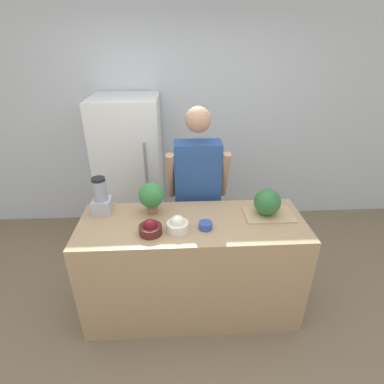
% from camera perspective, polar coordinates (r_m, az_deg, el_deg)
% --- Properties ---
extents(ground_plane, '(14.00, 14.00, 0.00)m').
position_cam_1_polar(ground_plane, '(2.79, 0.46, -25.82)').
color(ground_plane, '#7F6B51').
extents(wall_back, '(8.00, 0.06, 2.60)m').
position_cam_1_polar(wall_back, '(3.79, -1.39, 13.01)').
color(wall_back, silver).
rests_on(wall_back, ground_plane).
extents(counter_island, '(1.81, 0.67, 0.93)m').
position_cam_1_polar(counter_island, '(2.68, 0.04, -14.07)').
color(counter_island, tan).
rests_on(counter_island, ground_plane).
extents(refrigerator, '(0.71, 0.75, 1.69)m').
position_cam_1_polar(refrigerator, '(3.58, -11.51, 3.92)').
color(refrigerator, white).
rests_on(refrigerator, ground_plane).
extents(person, '(0.57, 0.27, 1.73)m').
position_cam_1_polar(person, '(2.87, 1.02, -0.60)').
color(person, gray).
rests_on(person, ground_plane).
extents(cutting_board, '(0.40, 0.26, 0.01)m').
position_cam_1_polar(cutting_board, '(2.55, 14.39, -4.19)').
color(cutting_board, tan).
rests_on(cutting_board, counter_island).
extents(watermelon, '(0.22, 0.22, 0.22)m').
position_cam_1_polar(watermelon, '(2.49, 14.16, -1.86)').
color(watermelon, '#2D6B33').
rests_on(watermelon, cutting_board).
extents(bowl_cherries, '(0.17, 0.17, 0.12)m').
position_cam_1_polar(bowl_cherries, '(2.26, -7.93, -6.86)').
color(bowl_cherries, '#511E19').
rests_on(bowl_cherries, counter_island).
extents(bowl_cream, '(0.17, 0.17, 0.13)m').
position_cam_1_polar(bowl_cream, '(2.26, -2.76, -6.28)').
color(bowl_cream, white).
rests_on(bowl_cream, counter_island).
extents(bowl_small_blue, '(0.11, 0.11, 0.05)m').
position_cam_1_polar(bowl_small_blue, '(2.30, 2.58, -6.39)').
color(bowl_small_blue, '#334C9E').
rests_on(bowl_small_blue, counter_island).
extents(blender, '(0.15, 0.15, 0.32)m').
position_cam_1_polar(blender, '(2.57, -16.95, -1.08)').
color(blender, '#B7B7BC').
rests_on(blender, counter_island).
extents(potted_plant, '(0.21, 0.21, 0.27)m').
position_cam_1_polar(potted_plant, '(2.46, -7.73, -0.77)').
color(potted_plant, '#996647').
rests_on(potted_plant, counter_island).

